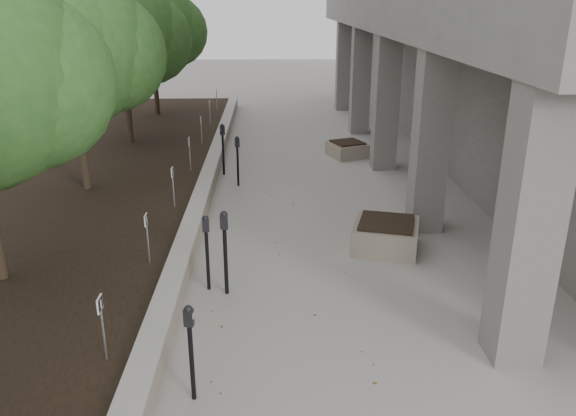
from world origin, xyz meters
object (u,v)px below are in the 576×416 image
object	(u,v)px
crabapple_tree_4	(123,60)
planter_back	(347,149)
parking_meter_5	(223,150)
planter_front	(386,235)
parking_meter_1	(191,353)
parking_meter_4	(238,161)
crabapple_tree_5	(153,47)
parking_meter_2	(225,253)
parking_meter_3	(207,253)
crabapple_tree_3	(74,81)

from	to	relation	value
crabapple_tree_4	planter_back	xyz separation A→B (m)	(7.28, -0.64, -2.86)
crabapple_tree_4	parking_meter_5	distance (m)	4.81
crabapple_tree_4	planter_front	world-z (taller)	crabapple_tree_4
parking_meter_1	parking_meter_4	size ratio (longest dim) A/B	0.98
crabapple_tree_5	planter_back	bearing A→B (deg)	-37.74
parking_meter_2	parking_meter_4	size ratio (longest dim) A/B	1.11
parking_meter_1	planter_back	size ratio (longest dim) A/B	1.27
crabapple_tree_5	planter_front	size ratio (longest dim) A/B	4.13
parking_meter_4	parking_meter_3	bearing A→B (deg)	-110.32
crabapple_tree_3	planter_front	size ratio (longest dim) A/B	4.13
parking_meter_2	planter_back	xyz separation A→B (m)	(3.40, 9.33, -0.53)
crabapple_tree_4	parking_meter_5	world-z (taller)	crabapple_tree_4
parking_meter_2	crabapple_tree_3	bearing A→B (deg)	129.07
planter_back	parking_meter_5	bearing A→B (deg)	-153.91
crabapple_tree_3	parking_meter_1	size ratio (longest dim) A/B	3.89
crabapple_tree_4	planter_back	size ratio (longest dim) A/B	4.93
planter_back	parking_meter_4	bearing A→B (deg)	-138.85
parking_meter_2	planter_front	size ratio (longest dim) A/B	1.20
crabapple_tree_3	crabapple_tree_4	distance (m)	5.00
parking_meter_4	planter_back	world-z (taller)	parking_meter_4
parking_meter_4	parking_meter_5	world-z (taller)	parking_meter_5
crabapple_tree_5	parking_meter_2	world-z (taller)	crabapple_tree_5
crabapple_tree_5	parking_meter_3	xyz separation A→B (m)	(3.55, -14.80, -2.40)
crabapple_tree_3	planter_front	bearing A→B (deg)	-23.57
parking_meter_5	planter_back	world-z (taller)	parking_meter_5
crabapple_tree_5	parking_meter_3	distance (m)	15.41
crabapple_tree_5	planter_back	xyz separation A→B (m)	(7.28, -5.64, -2.86)
parking_meter_1	crabapple_tree_3	bearing A→B (deg)	126.07
crabapple_tree_3	crabapple_tree_4	bearing A→B (deg)	90.00
parking_meter_1	parking_meter_3	xyz separation A→B (m)	(-0.09, 3.04, 0.02)
crabapple_tree_4	crabapple_tree_5	bearing A→B (deg)	90.00
crabapple_tree_5	parking_meter_1	world-z (taller)	crabapple_tree_5
parking_meter_4	parking_meter_5	distance (m)	1.21
parking_meter_1	parking_meter_5	size ratio (longest dim) A/B	0.91
crabapple_tree_3	parking_meter_2	distance (m)	6.72
crabapple_tree_3	parking_meter_5	xyz separation A→B (m)	(3.31, 2.42, -2.35)
crabapple_tree_4	parking_meter_3	xyz separation A→B (m)	(3.55, -9.80, -2.40)
parking_meter_4	planter_back	distance (m)	4.66
planter_front	planter_back	distance (m)	7.47
crabapple_tree_4	parking_meter_1	world-z (taller)	crabapple_tree_4
crabapple_tree_5	crabapple_tree_4	bearing A→B (deg)	-90.00
crabapple_tree_3	parking_meter_1	xyz separation A→B (m)	(3.64, -7.84, -2.42)
planter_back	crabapple_tree_3	bearing A→B (deg)	-149.07
crabapple_tree_4	parking_meter_4	bearing A→B (deg)	-44.21
parking_meter_5	crabapple_tree_3	bearing A→B (deg)	-164.75
parking_meter_2	planter_front	distance (m)	3.75
crabapple_tree_5	parking_meter_4	world-z (taller)	crabapple_tree_5
parking_meter_3	parking_meter_1	bearing A→B (deg)	-93.82
parking_meter_1	crabapple_tree_5	bearing A→B (deg)	112.68
parking_meter_3	crabapple_tree_5	bearing A→B (deg)	97.89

